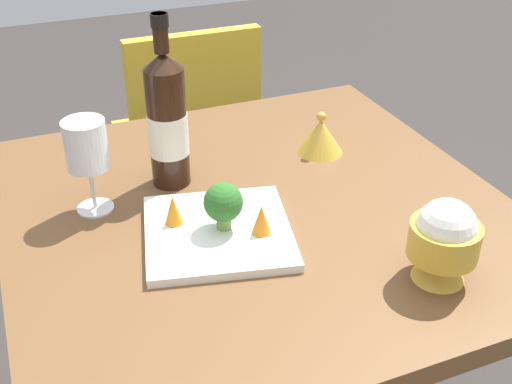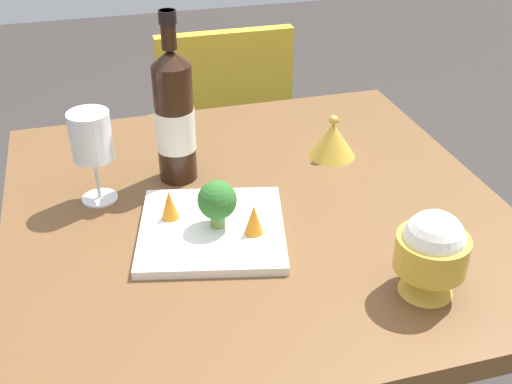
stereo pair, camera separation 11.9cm
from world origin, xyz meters
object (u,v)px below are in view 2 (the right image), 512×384
Objects in this scene: rice_bowl_lid at (333,140)px; carrot_garnish_left at (254,219)px; broccoli_floret at (217,201)px; wine_bottle at (174,116)px; wine_glass at (91,138)px; rice_bowl at (432,252)px; carrot_garnish_right at (170,204)px; serving_plate at (212,229)px; chair_near_window at (222,124)px.

rice_bowl_lid is 1.84× the size of carrot_garnish_left.
wine_bottle is at bearing -81.03° from broccoli_floret.
broccoli_floret is at bearing 138.55° from wine_glass.
carrot_garnish_left is (0.22, -0.20, -0.03)m from rice_bowl.
wine_bottle is 0.19m from carrot_garnish_right.
chair_near_window is at bearing -103.63° from serving_plate.
chair_near_window is 0.97m from broccoli_floret.
carrot_garnish_right is at bearing 24.37° from rice_bowl_lid.
serving_plate is at bearing -31.61° from carrot_garnish_left.
broccoli_floret is (0.21, 0.90, 0.29)m from chair_near_window.
chair_near_window is 0.99m from carrot_garnish_left.
wine_glass is at bearing -118.41° from chair_near_window.
serving_plate is 0.06m from broccoli_floret.
carrot_garnish_right is at bearing -39.16° from rice_bowl.
rice_bowl_lid is (-0.33, -0.00, -0.10)m from wine_bottle.
wine_glass is 0.60× the size of serving_plate.
chair_near_window reaches higher than serving_plate.
rice_bowl_lid is 0.38m from serving_plate.
wine_bottle is at bearing -164.99° from wine_glass.
wine_glass reaches higher than serving_plate.
serving_plate is (0.22, 0.90, 0.24)m from chair_near_window.
broccoli_floret is 0.09m from carrot_garnish_right.
wine_bottle reaches higher than chair_near_window.
chair_near_window is 15.64× the size of carrot_garnish_right.
carrot_garnish_right is at bearing -31.57° from broccoli_floret.
rice_bowl_lid is at bearing -133.67° from carrot_garnish_left.
chair_near_window is 0.82m from wine_bottle.
rice_bowl_lid reaches higher than serving_plate.
broccoli_floret is 1.58× the size of carrot_garnish_right.
rice_bowl is 0.30m from carrot_garnish_left.
serving_plate is 5.52× the size of carrot_garnish_right.
carrot_garnish_left is at bearing -99.06° from chair_near_window.
rice_bowl_lid is at bearing -174.70° from wine_glass.
rice_bowl_lid is 1.84× the size of carrot_garnish_right.
wine_glass is 0.33m from carrot_garnish_left.
rice_bowl_lid is at bearing -145.18° from serving_plate.
chair_near_window is 0.74m from rice_bowl_lid.
broccoli_floret is at bearing 36.00° from rice_bowl_lid.
carrot_garnish_right is (-0.12, 0.12, -0.09)m from wine_glass.
rice_bowl is at bearing 138.80° from wine_glass.
chair_near_window is 8.50× the size of rice_bowl_lid.
chair_near_window is 0.96m from serving_plate.
broccoli_floret is 0.07m from carrot_garnish_left.
wine_bottle is at bearing 0.47° from rice_bowl_lid.
broccoli_floret is at bearing 98.97° from wine_bottle.
wine_bottle reaches higher than wine_glass.
rice_bowl is at bearing 140.84° from carrot_garnish_right.
chair_near_window is at bearing -102.95° from broccoli_floret.
wine_glass is 0.19m from carrot_garnish_right.
carrot_garnish_right is at bearing -34.70° from serving_plate.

